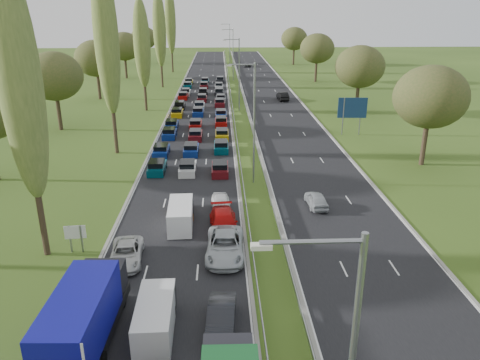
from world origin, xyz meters
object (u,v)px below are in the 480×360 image
object	(u,v)px
near_car_2	(126,254)
info_sign	(75,235)
blue_lorry	(86,315)
white_van_front	(156,316)
direction_sign	(352,109)
white_van_rear	(181,214)

from	to	relation	value
near_car_2	info_sign	size ratio (longest dim) A/B	2.24
near_car_2	blue_lorry	xyz separation A→B (m)	(-0.36, -8.69, 1.29)
white_van_front	direction_sign	bearing A→B (deg)	61.13
blue_lorry	white_van_front	world-z (taller)	blue_lorry
info_sign	direction_sign	xyz separation A→B (m)	(28.80, 32.12, 2.20)
near_car_2	white_van_front	xyz separation A→B (m)	(3.02, -7.62, 0.34)
near_car_2	blue_lorry	distance (m)	8.80
blue_lorry	near_car_2	bearing A→B (deg)	89.89
near_car_2	direction_sign	size ratio (longest dim) A/B	0.91
near_car_2	white_van_rear	bearing A→B (deg)	54.77
blue_lorry	info_sign	world-z (taller)	blue_lorry
blue_lorry	white_van_rear	world-z (taller)	blue_lorry
white_van_front	direction_sign	distance (m)	46.87
near_car_2	direction_sign	world-z (taller)	direction_sign
near_car_2	blue_lorry	bearing A→B (deg)	-96.88
near_car_2	info_sign	xyz separation A→B (m)	(-3.88, 1.63, 0.70)
white_van_front	white_van_rear	world-z (taller)	white_van_front
white_van_front	direction_sign	world-z (taller)	direction_sign
white_van_front	info_sign	size ratio (longest dim) A/B	2.34
direction_sign	white_van_rear	bearing A→B (deg)	-127.51
info_sign	direction_sign	size ratio (longest dim) A/B	0.40
near_car_2	blue_lorry	size ratio (longest dim) A/B	0.53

